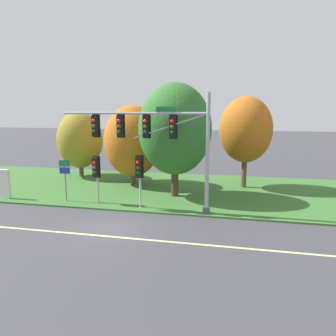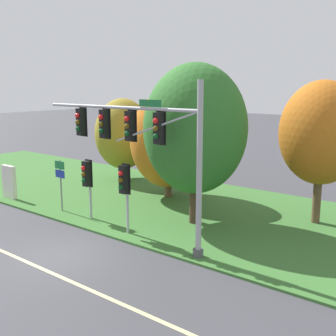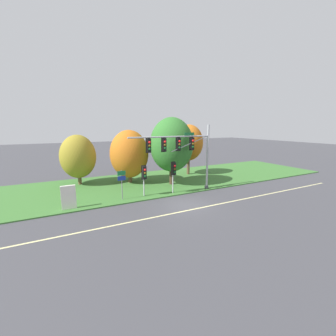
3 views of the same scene
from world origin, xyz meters
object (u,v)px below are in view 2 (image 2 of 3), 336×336
route_sign_post (60,178)px  info_kiosk (9,182)px  tree_nearest_road (123,134)px  traffic_signal_mast (139,138)px  tree_behind_signpost (195,129)px  tree_left_of_mast (168,140)px  tree_mid_verge (321,133)px  pedestrian_signal_near_kerb (87,177)px  pedestrian_signal_further_along (124,184)px

route_sign_post → info_kiosk: size_ratio=1.40×
tree_nearest_road → info_kiosk: size_ratio=2.92×
tree_nearest_road → info_kiosk: bearing=-102.2°
traffic_signal_mast → tree_behind_signpost: tree_behind_signpost is taller
tree_nearest_road → info_kiosk: 8.16m
route_sign_post → info_kiosk: (-4.41, -0.27, -0.82)m
tree_nearest_road → tree_left_of_mast: tree_left_of_mast is taller
tree_mid_verge → info_kiosk: 17.07m
tree_mid_verge → traffic_signal_mast: bearing=-126.1°
pedestrian_signal_near_kerb → tree_behind_signpost: size_ratio=0.39×
pedestrian_signal_near_kerb → tree_left_of_mast: 5.85m
traffic_signal_mast → tree_mid_verge: tree_mid_verge is taller
traffic_signal_mast → pedestrian_signal_further_along: bearing=174.7°
pedestrian_signal_further_along → tree_left_of_mast: tree_left_of_mast is taller
tree_left_of_mast → traffic_signal_mast: bearing=-61.0°
pedestrian_signal_near_kerb → tree_nearest_road: (-4.86, 7.46, 1.05)m
tree_nearest_road → tree_behind_signpost: tree_behind_signpost is taller
traffic_signal_mast → tree_nearest_road: size_ratio=1.55×
pedestrian_signal_near_kerb → route_sign_post: (-2.12, 0.05, -0.33)m
pedestrian_signal_near_kerb → pedestrian_signal_further_along: (2.88, -0.40, 0.17)m
pedestrian_signal_near_kerb → tree_mid_verge: tree_mid_verge is taller
tree_mid_verge → info_kiosk: tree_mid_verge is taller
pedestrian_signal_near_kerb → tree_mid_verge: 11.12m
traffic_signal_mast → tree_behind_signpost: 3.29m
tree_behind_signpost → tree_mid_verge: size_ratio=1.11×
tree_mid_verge → info_kiosk: size_ratio=3.51×
route_sign_post → pedestrian_signal_further_along: bearing=-5.2°
pedestrian_signal_further_along → tree_mid_verge: (6.00, 6.75, 2.00)m
tree_mid_verge → tree_nearest_road: bearing=175.4°
traffic_signal_mast → tree_behind_signpost: size_ratio=1.16×
tree_nearest_road → tree_left_of_mast: 5.59m
traffic_signal_mast → route_sign_post: (-6.00, 0.55, -2.57)m
tree_left_of_mast → tree_nearest_road: bearing=161.7°
traffic_signal_mast → tree_behind_signpost: bearing=81.7°
pedestrian_signal_near_kerb → tree_left_of_mast: bearing=85.6°
traffic_signal_mast → tree_nearest_road: 11.88m
pedestrian_signal_further_along → tree_nearest_road: size_ratio=0.56×
traffic_signal_mast → tree_nearest_road: bearing=137.7°
tree_behind_signpost → route_sign_post: bearing=-157.3°
pedestrian_signal_near_kerb → info_kiosk: 6.64m
traffic_signal_mast → route_sign_post: 6.55m
tree_nearest_road → tree_mid_verge: 13.83m
route_sign_post → tree_behind_signpost: size_ratio=0.36×
pedestrian_signal_further_along → tree_behind_signpost: tree_behind_signpost is taller
tree_behind_signpost → info_kiosk: size_ratio=3.91×
pedestrian_signal_further_along → tree_nearest_road: (-7.74, 7.86, 0.89)m
tree_nearest_road → tree_behind_signpost: bearing=-27.0°
tree_left_of_mast → tree_mid_verge: tree_mid_verge is taller
traffic_signal_mast → pedestrian_signal_further_along: size_ratio=2.77×
pedestrian_signal_near_kerb → tree_left_of_mast: (0.44, 5.70, 1.22)m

